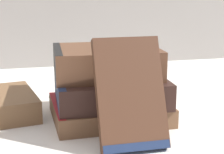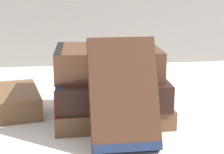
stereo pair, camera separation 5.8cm
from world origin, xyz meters
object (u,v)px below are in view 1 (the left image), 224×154
at_px(book_flat_bottom, 106,110).
at_px(pocket_watch, 120,45).
at_px(book_flat_top, 103,62).
at_px(reading_glasses, 72,96).
at_px(book_leaning_front, 130,97).
at_px(book_flat_middle, 108,90).

xyz_separation_m(book_flat_bottom, pocket_watch, (0.03, 0.02, 0.11)).
bearing_deg(book_flat_top, reading_glasses, 109.80).
height_order(book_flat_bottom, pocket_watch, pocket_watch).
xyz_separation_m(book_leaning_front, pocket_watch, (0.02, 0.14, 0.05)).
distance_m(book_flat_middle, reading_glasses, 0.16).
bearing_deg(book_flat_bottom, book_flat_middle, -69.07).
bearing_deg(reading_glasses, book_flat_top, -64.93).
bearing_deg(book_leaning_front, pocket_watch, 81.64).
bearing_deg(book_flat_middle, book_flat_top, 104.90).
relative_size(book_flat_top, book_leaning_front, 1.19).
height_order(pocket_watch, reading_glasses, pocket_watch).
distance_m(book_flat_top, reading_glasses, 0.17).
bearing_deg(pocket_watch, book_flat_middle, -142.04).
bearing_deg(reading_glasses, pocket_watch, -52.56).
xyz_separation_m(book_flat_middle, pocket_watch, (0.03, 0.02, 0.07)).
distance_m(book_flat_top, pocket_watch, 0.04).
bearing_deg(book_flat_bottom, reading_glasses, 104.98).
bearing_deg(book_flat_bottom, pocket_watch, 29.36).
xyz_separation_m(book_leaning_front, reading_glasses, (-0.05, 0.26, -0.07)).
distance_m(book_flat_top, book_leaning_front, 0.13).
height_order(book_flat_top, reading_glasses, book_flat_top).
xyz_separation_m(book_flat_top, book_leaning_front, (0.01, -0.13, -0.03)).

